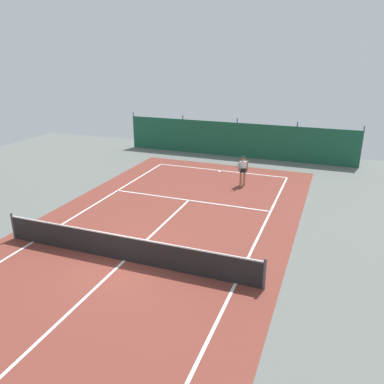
{
  "coord_description": "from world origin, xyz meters",
  "views": [
    {
      "loc": [
        6.64,
        -10.7,
        7.14
      ],
      "look_at": [
        0.58,
        5.31,
        0.9
      ],
      "focal_mm": 36.61,
      "sensor_mm": 36.0,
      "label": 1
    }
  ],
  "objects": [
    {
      "name": "parked_car",
      "position": [
        0.17,
        18.79,
        0.84
      ],
      "size": [
        2.2,
        4.29,
        1.68
      ],
      "rotation": [
        0.0,
        0.0,
        3.09
      ],
      "color": "silver",
      "rests_on": "ground"
    },
    {
      "name": "court_surface",
      "position": [
        0.0,
        0.0,
        0.0
      ],
      "size": [
        11.02,
        26.6,
        0.01
      ],
      "color": "brown",
      "rests_on": "ground"
    },
    {
      "name": "tennis_ball_midcourt",
      "position": [
        -2.13,
        12.07,
        0.03
      ],
      "size": [
        0.07,
        0.07,
        0.07
      ],
      "primitive_type": "sphere",
      "color": "#CCDB33",
      "rests_on": "ground"
    },
    {
      "name": "ground_plane",
      "position": [
        0.0,
        0.0,
        0.0
      ],
      "size": [
        36.0,
        36.0,
        0.0
      ],
      "primitive_type": "plane",
      "color": "slate"
    },
    {
      "name": "tennis_player",
      "position": [
        1.95,
        9.63,
        0.96
      ],
      "size": [
        0.57,
        0.83,
        1.64
      ],
      "rotation": [
        0.0,
        0.0,
        3.54
      ],
      "color": "#9E7051",
      "rests_on": "ground"
    },
    {
      "name": "back_fence",
      "position": [
        -0.0,
        16.11,
        0.67
      ],
      "size": [
        16.3,
        0.98,
        2.7
      ],
      "color": "#195138",
      "rests_on": "ground"
    },
    {
      "name": "tennis_net",
      "position": [
        0.0,
        0.0,
        0.51
      ],
      "size": [
        10.12,
        0.1,
        1.1
      ],
      "color": "black",
      "rests_on": "ground"
    },
    {
      "name": "tennis_ball_near_player",
      "position": [
        -3.9,
        9.78,
        0.03
      ],
      "size": [
        0.07,
        0.07,
        0.07
      ],
      "primitive_type": "sphere",
      "color": "#CCDB33",
      "rests_on": "ground"
    }
  ]
}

